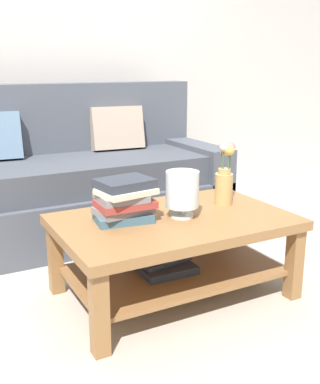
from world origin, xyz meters
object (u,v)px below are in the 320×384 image
(couch, at_px, (69,184))
(flower_pitcher, at_px, (225,178))
(book_stack_main, at_px, (124,200))
(glass_hurricane_vase, at_px, (182,190))
(coffee_table, at_px, (173,240))

(couch, relative_size, flower_pitcher, 6.25)
(book_stack_main, relative_size, glass_hurricane_vase, 1.26)
(couch, bearing_deg, flower_pitcher, -63.64)
(glass_hurricane_vase, relative_size, flower_pitcher, 0.69)
(couch, relative_size, coffee_table, 1.83)
(couch, height_order, coffee_table, couch)
(coffee_table, distance_m, book_stack_main, 0.34)
(flower_pitcher, bearing_deg, glass_hurricane_vase, -164.56)
(couch, distance_m, coffee_table, 1.21)
(glass_hurricane_vase, xyz_separation_m, flower_pitcher, (0.33, 0.09, 0.01))
(flower_pitcher, bearing_deg, coffee_table, -167.78)
(book_stack_main, distance_m, flower_pitcher, 0.62)
(flower_pitcher, bearing_deg, book_stack_main, -178.41)
(glass_hurricane_vase, distance_m, flower_pitcher, 0.34)
(book_stack_main, height_order, glass_hurricane_vase, glass_hurricane_vase)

